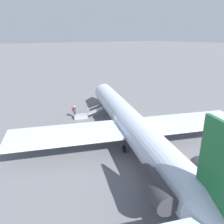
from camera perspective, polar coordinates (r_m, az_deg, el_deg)
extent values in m
plane|color=slate|center=(24.18, 4.22, -7.08)|extent=(600.00, 600.00, 0.00)
cylinder|color=silver|center=(23.30, 4.35, -2.39)|extent=(24.91, 11.47, 2.75)
cone|color=silver|center=(36.50, -2.68, 5.76)|extent=(3.77, 3.58, 2.69)
cube|color=silver|center=(21.16, -12.24, -5.77)|extent=(7.86, 11.59, 0.27)
cube|color=silver|center=(25.20, 20.01, -2.36)|extent=(7.86, 11.59, 0.27)
cylinder|color=#2D2D33|center=(13.81, 11.07, -18.76)|extent=(3.52, 2.31, 1.24)
cylinder|color=#2D2D33|center=(15.63, 24.52, -15.31)|extent=(3.52, 2.31, 1.24)
cylinder|color=black|center=(31.41, -0.45, 0.06)|extent=(0.70, 0.40, 0.68)
cylinder|color=#2D2D33|center=(31.26, -0.45, 0.84)|extent=(0.12, 0.12, 0.21)
cylinder|color=black|center=(21.53, 3.20, -9.60)|extent=(0.70, 0.40, 0.68)
cylinder|color=#2D2D33|center=(21.32, 3.22, -8.55)|extent=(0.12, 0.12, 0.21)
cylinder|color=black|center=(22.31, 9.36, -8.74)|extent=(0.70, 0.40, 0.68)
cylinder|color=#2D2D33|center=(22.11, 9.42, -7.72)|extent=(0.12, 0.12, 0.21)
cube|color=#99999E|center=(30.18, -8.17, -1.15)|extent=(1.66, 2.07, 0.50)
cube|color=#99999E|center=(30.21, -4.46, 0.26)|extent=(1.62, 2.41, 0.85)
cube|color=#99999E|center=(30.47, -4.63, 1.42)|extent=(0.83, 2.10, 0.79)
cube|color=#23232D|center=(30.41, -9.68, -0.72)|extent=(0.28, 0.33, 0.85)
cylinder|color=#33384C|center=(30.16, -9.76, 0.61)|extent=(0.36, 0.36, 0.65)
sphere|color=beige|center=(30.02, -9.81, 1.42)|extent=(0.24, 0.24, 0.24)
cube|color=#592323|center=(30.13, -10.27, 0.63)|extent=(0.33, 0.27, 0.44)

